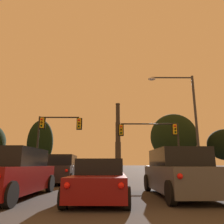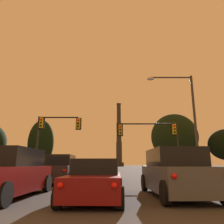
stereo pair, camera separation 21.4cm
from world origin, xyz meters
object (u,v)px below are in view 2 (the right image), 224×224
object	(u,v)px
street_lamp	(186,113)
smokestack	(119,141)
traffic_light_overhead_left	(52,130)
traffic_light_overhead_right	(156,135)
suv_right_lane_second	(175,173)
suv_left_lane_second	(8,173)
sedan_center_lane_second	(96,180)
sedan_center_lane_front	(100,172)
suv_left_lane_front	(59,169)

from	to	relation	value
street_lamp	smokestack	world-z (taller)	smokestack
traffic_light_overhead_left	traffic_light_overhead_right	xyz separation A→B (m)	(10.72, 0.53, -0.36)
suv_right_lane_second	street_lamp	world-z (taller)	street_lamp
suv_left_lane_second	street_lamp	world-z (taller)	street_lamp
sedan_center_lane_second	suv_right_lane_second	bearing A→B (deg)	12.77
sedan_center_lane_front	smokestack	xyz separation A→B (m)	(5.35, 124.26, 15.44)
suv_left_lane_second	smokestack	bearing A→B (deg)	88.21
suv_left_lane_second	suv_left_lane_front	size ratio (longest dim) A/B	1.00
sedan_center_lane_front	traffic_light_overhead_right	size ratio (longest dim) A/B	0.75
suv_right_lane_second	suv_left_lane_front	xyz separation A→B (m)	(-6.11, 6.13, 0.00)
sedan_center_lane_second	suv_left_lane_front	size ratio (longest dim) A/B	0.96
suv_left_lane_second	traffic_light_overhead_right	xyz separation A→B (m)	(8.65, 13.75, 3.32)
suv_left_lane_second	sedan_center_lane_front	world-z (taller)	suv_left_lane_second
sedan_center_lane_second	traffic_light_overhead_right	bearing A→B (deg)	71.16
traffic_light_overhead_left	smokestack	world-z (taller)	smokestack
suv_left_lane_second	suv_left_lane_front	world-z (taller)	same
suv_left_lane_second	sedan_center_lane_second	bearing A→B (deg)	-2.73
suv_left_lane_second	suv_left_lane_front	distance (m)	6.49
street_lamp	smokestack	bearing A→B (deg)	90.75
traffic_light_overhead_right	street_lamp	world-z (taller)	street_lamp
suv_left_lane_front	traffic_light_overhead_right	distance (m)	11.45
traffic_light_overhead_right	suv_left_lane_second	bearing A→B (deg)	-122.18
traffic_light_overhead_left	street_lamp	size ratio (longest dim) A/B	0.70
sedan_center_lane_second	suv_left_lane_front	xyz separation A→B (m)	(-2.98, 6.75, 0.23)
suv_right_lane_second	traffic_light_overhead_left	bearing A→B (deg)	122.50
street_lamp	suv_left_lane_front	bearing A→B (deg)	-167.13
sedan_center_lane_front	street_lamp	size ratio (longest dim) A/B	0.55
suv_left_lane_front	traffic_light_overhead_left	xyz separation A→B (m)	(-2.51, 6.74, 3.69)
suv_right_lane_second	smokestack	distance (m)	132.67
sedan_center_lane_front	traffic_light_overhead_left	size ratio (longest dim) A/B	0.79
suv_left_lane_second	suv_right_lane_second	size ratio (longest dim) A/B	1.00
traffic_light_overhead_left	sedan_center_lane_second	bearing A→B (deg)	-67.83
sedan_center_lane_second	sedan_center_lane_front	bearing A→B (deg)	93.27
suv_left_lane_front	street_lamp	distance (m)	10.91
sedan_center_lane_second	suv_right_lane_second	distance (m)	3.20
suv_right_lane_second	traffic_light_overhead_left	world-z (taller)	traffic_light_overhead_left
sedan_center_lane_second	suv_right_lane_second	size ratio (longest dim) A/B	0.96
suv_left_lane_front	traffic_light_overhead_right	xyz separation A→B (m)	(8.20, 7.27, 3.32)
sedan_center_lane_second	traffic_light_overhead_left	world-z (taller)	traffic_light_overhead_left
suv_left_lane_front	traffic_light_overhead_left	distance (m)	8.08
sedan_center_lane_front	suv_right_lane_second	xyz separation A→B (m)	(3.37, -7.52, 0.23)
suv_left_lane_front	smokestack	xyz separation A→B (m)	(8.09, 125.65, 15.21)
sedan_center_lane_second	traffic_light_overhead_left	size ratio (longest dim) A/B	0.79
sedan_center_lane_second	street_lamp	bearing A→B (deg)	54.72
sedan_center_lane_front	suv_right_lane_second	size ratio (longest dim) A/B	0.96
street_lamp	sedan_center_lane_second	bearing A→B (deg)	-126.85
traffic_light_overhead_left	suv_right_lane_second	bearing A→B (deg)	-56.17
traffic_light_overhead_right	street_lamp	bearing A→B (deg)	-73.42
sedan_center_lane_second	street_lamp	xyz separation A→B (m)	(6.72, 8.97, 4.68)
traffic_light_overhead_left	street_lamp	world-z (taller)	street_lamp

